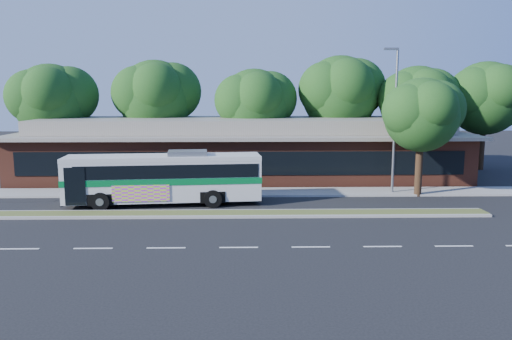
# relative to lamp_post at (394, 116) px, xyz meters

# --- Properties ---
(ground) EXTENTS (120.00, 120.00, 0.00)m
(ground) POSITION_rel_lamp_post_xyz_m (-9.56, -6.00, -4.90)
(ground) COLOR black
(ground) RESTS_ON ground
(median_strip) EXTENTS (26.00, 1.10, 0.15)m
(median_strip) POSITION_rel_lamp_post_xyz_m (-9.56, -5.40, -4.83)
(median_strip) COLOR #495C27
(median_strip) RESTS_ON ground
(sidewalk) EXTENTS (44.00, 2.60, 0.12)m
(sidewalk) POSITION_rel_lamp_post_xyz_m (-9.56, 0.40, -4.84)
(sidewalk) COLOR gray
(sidewalk) RESTS_ON ground
(plaza_building) EXTENTS (33.20, 11.20, 4.45)m
(plaza_building) POSITION_rel_lamp_post_xyz_m (-9.56, 6.99, -2.77)
(plaza_building) COLOR #5E2B1D
(plaza_building) RESTS_ON ground
(lamp_post) EXTENTS (0.93, 0.18, 9.07)m
(lamp_post) POSITION_rel_lamp_post_xyz_m (0.00, 0.00, 0.00)
(lamp_post) COLOR slate
(lamp_post) RESTS_ON ground
(tree_bg_a) EXTENTS (6.47, 5.80, 8.63)m
(tree_bg_a) POSITION_rel_lamp_post_xyz_m (-24.15, 9.14, 0.97)
(tree_bg_a) COLOR black
(tree_bg_a) RESTS_ON ground
(tree_bg_b) EXTENTS (6.69, 6.00, 9.00)m
(tree_bg_b) POSITION_rel_lamp_post_xyz_m (-16.13, 10.14, 1.24)
(tree_bg_b) COLOR black
(tree_bg_b) RESTS_ON ground
(tree_bg_c) EXTENTS (6.24, 5.60, 8.26)m
(tree_bg_c) POSITION_rel_lamp_post_xyz_m (-8.16, 9.13, 0.69)
(tree_bg_c) COLOR black
(tree_bg_c) RESTS_ON ground
(tree_bg_d) EXTENTS (6.91, 6.20, 9.37)m
(tree_bg_d) POSITION_rel_lamp_post_xyz_m (-1.12, 10.15, 1.52)
(tree_bg_d) COLOR black
(tree_bg_d) RESTS_ON ground
(tree_bg_e) EXTENTS (6.47, 5.80, 8.50)m
(tree_bg_e) POSITION_rel_lamp_post_xyz_m (4.85, 9.14, 0.84)
(tree_bg_e) COLOR black
(tree_bg_e) RESTS_ON ground
(tree_bg_f) EXTENTS (6.69, 6.00, 8.92)m
(tree_bg_f) POSITION_rel_lamp_post_xyz_m (10.87, 10.14, 1.16)
(tree_bg_f) COLOR black
(tree_bg_f) RESTS_ON ground
(transit_bus) EXTENTS (11.17, 3.41, 3.09)m
(transit_bus) POSITION_rel_lamp_post_xyz_m (-13.88, -2.79, -3.18)
(transit_bus) COLOR beige
(transit_bus) RESTS_ON ground
(sedan) EXTENTS (4.80, 2.29, 1.35)m
(sedan) POSITION_rel_lamp_post_xyz_m (-20.35, 3.73, -4.23)
(sedan) COLOR #B4B7BB
(sedan) RESTS_ON ground
(sidewalk_tree) EXTENTS (5.02, 4.50, 7.27)m
(sidewalk_tree) POSITION_rel_lamp_post_xyz_m (1.76, -0.59, 0.21)
(sidewalk_tree) COLOR black
(sidewalk_tree) RESTS_ON ground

